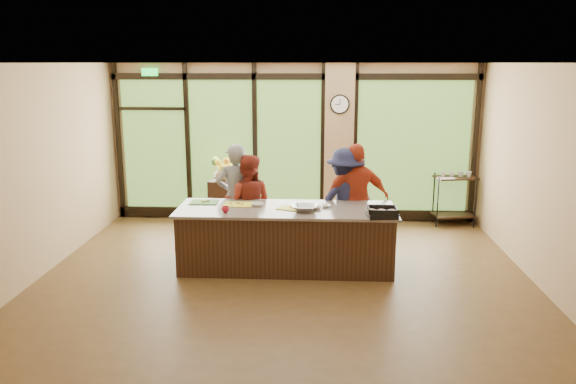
# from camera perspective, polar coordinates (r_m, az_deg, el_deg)

# --- Properties ---
(floor) EXTENTS (7.00, 7.00, 0.00)m
(floor) POSITION_cam_1_polar(r_m,az_deg,el_deg) (8.23, -0.30, -8.39)
(floor) COLOR #4E361B
(floor) RESTS_ON ground
(ceiling) EXTENTS (7.00, 7.00, 0.00)m
(ceiling) POSITION_cam_1_polar(r_m,az_deg,el_deg) (7.66, -0.32, 12.99)
(ceiling) COLOR white
(ceiling) RESTS_ON back_wall
(back_wall) EXTENTS (7.00, 0.00, 7.00)m
(back_wall) POSITION_cam_1_polar(r_m,az_deg,el_deg) (10.76, 0.63, 4.99)
(back_wall) COLOR tan
(back_wall) RESTS_ON floor
(left_wall) EXTENTS (0.00, 6.00, 6.00)m
(left_wall) POSITION_cam_1_polar(r_m,az_deg,el_deg) (8.74, -23.89, 1.98)
(left_wall) COLOR tan
(left_wall) RESTS_ON floor
(right_wall) EXTENTS (0.00, 6.00, 6.00)m
(right_wall) POSITION_cam_1_polar(r_m,az_deg,el_deg) (8.37, 24.38, 1.49)
(right_wall) COLOR tan
(right_wall) RESTS_ON floor
(window_wall) EXTENTS (6.90, 0.12, 3.00)m
(window_wall) POSITION_cam_1_polar(r_m,az_deg,el_deg) (10.73, 1.50, 4.39)
(window_wall) COLOR tan
(window_wall) RESTS_ON floor
(island_base) EXTENTS (3.10, 1.00, 0.88)m
(island_base) POSITION_cam_1_polar(r_m,az_deg,el_deg) (8.36, -0.18, -4.84)
(island_base) COLOR black
(island_base) RESTS_ON floor
(countertop) EXTENTS (3.20, 1.10, 0.04)m
(countertop) POSITION_cam_1_polar(r_m,az_deg,el_deg) (8.23, -0.18, -1.79)
(countertop) COLOR slate
(countertop) RESTS_ON island_base
(wall_clock) EXTENTS (0.36, 0.04, 0.36)m
(wall_clock) POSITION_cam_1_polar(r_m,az_deg,el_deg) (10.55, 5.29, 8.87)
(wall_clock) COLOR black
(wall_clock) RESTS_ON window_wall
(cook_left) EXTENTS (0.73, 0.58, 1.75)m
(cook_left) POSITION_cam_1_polar(r_m,az_deg,el_deg) (9.11, -5.32, -0.54)
(cook_left) COLOR slate
(cook_left) RESTS_ON floor
(cook_midleft) EXTENTS (0.83, 0.67, 1.60)m
(cook_midleft) POSITION_cam_1_polar(r_m,az_deg,el_deg) (8.99, -4.06, -1.21)
(cook_midleft) COLOR maroon
(cook_midleft) RESTS_ON floor
(cook_midright) EXTENTS (1.11, 0.63, 1.78)m
(cook_midright) POSITION_cam_1_polar(r_m,az_deg,el_deg) (8.91, 6.99, -0.80)
(cook_midright) COLOR #A9321A
(cook_midright) RESTS_ON floor
(cook_right) EXTENTS (1.25, 0.95, 1.71)m
(cook_right) POSITION_cam_1_polar(r_m,az_deg,el_deg) (8.95, 5.82, -0.95)
(cook_right) COLOR #171934
(cook_right) RESTS_ON floor
(roasting_pan) EXTENTS (0.43, 0.35, 0.07)m
(roasting_pan) POSITION_cam_1_polar(r_m,az_deg,el_deg) (7.85, 9.55, -2.29)
(roasting_pan) COLOR black
(roasting_pan) RESTS_ON countertop
(mixing_bowl) EXTENTS (0.40, 0.40, 0.09)m
(mixing_bowl) POSITION_cam_1_polar(r_m,az_deg,el_deg) (8.06, 1.71, -1.65)
(mixing_bowl) COLOR silver
(mixing_bowl) RESTS_ON countertop
(cutting_board_left) EXTENTS (0.42, 0.32, 0.01)m
(cutting_board_left) POSITION_cam_1_polar(r_m,az_deg,el_deg) (8.65, -8.52, -1.02)
(cutting_board_left) COLOR #44832F
(cutting_board_left) RESTS_ON countertop
(cutting_board_center) EXTENTS (0.42, 0.32, 0.01)m
(cutting_board_center) POSITION_cam_1_polar(r_m,az_deg,el_deg) (8.45, -5.11, -1.26)
(cutting_board_center) COLOR yellow
(cutting_board_center) RESTS_ON countertop
(cutting_board_right) EXTENTS (0.44, 0.39, 0.01)m
(cutting_board_right) POSITION_cam_1_polar(r_m,az_deg,el_deg) (8.21, 0.29, -1.65)
(cutting_board_right) COLOR yellow
(cutting_board_right) RESTS_ON countertop
(prep_bowl_near) EXTENTS (0.19, 0.19, 0.05)m
(prep_bowl_near) POSITION_cam_1_polar(r_m,az_deg,el_deg) (8.34, -3.14, -1.28)
(prep_bowl_near) COLOR silver
(prep_bowl_near) RESTS_ON countertop
(prep_bowl_mid) EXTENTS (0.18, 0.18, 0.04)m
(prep_bowl_mid) POSITION_cam_1_polar(r_m,az_deg,el_deg) (8.20, 2.94, -1.58)
(prep_bowl_mid) COLOR silver
(prep_bowl_mid) RESTS_ON countertop
(prep_bowl_far) EXTENTS (0.17, 0.17, 0.03)m
(prep_bowl_far) POSITION_cam_1_polar(r_m,az_deg,el_deg) (8.31, 3.85, -1.42)
(prep_bowl_far) COLOR silver
(prep_bowl_far) RESTS_ON countertop
(red_ramekin) EXTENTS (0.11, 0.11, 0.09)m
(red_ramekin) POSITION_cam_1_polar(r_m,az_deg,el_deg) (8.03, -6.37, -1.78)
(red_ramekin) COLOR #A41026
(red_ramekin) RESTS_ON countertop
(flower_stand) EXTENTS (0.49, 0.49, 0.85)m
(flower_stand) POSITION_cam_1_polar(r_m,az_deg,el_deg) (10.70, -6.68, -1.02)
(flower_stand) COLOR black
(flower_stand) RESTS_ON floor
(flower_vase) EXTENTS (0.34, 0.34, 0.29)m
(flower_vase) POSITION_cam_1_polar(r_m,az_deg,el_deg) (10.58, -6.77, 1.97)
(flower_vase) COLOR olive
(flower_vase) RESTS_ON flower_stand
(bar_cart) EXTENTS (0.82, 0.56, 1.03)m
(bar_cart) POSITION_cam_1_polar(r_m,az_deg,el_deg) (10.97, 16.56, -0.09)
(bar_cart) COLOR black
(bar_cart) RESTS_ON floor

